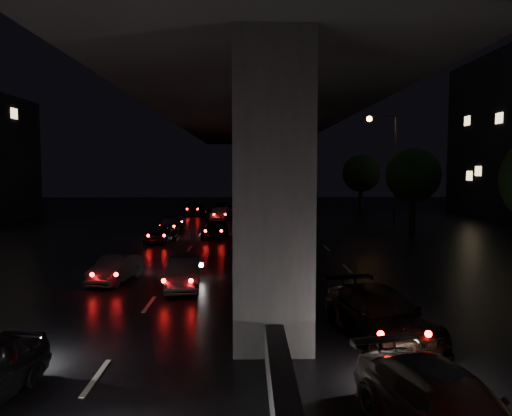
{
  "coord_description": "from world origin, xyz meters",
  "views": [
    {
      "loc": [
        -0.65,
        -22.77,
        4.6
      ],
      "look_at": [
        -0.16,
        4.54,
        2.48
      ],
      "focal_mm": 35.0,
      "sensor_mm": 36.0,
      "label": 1
    }
  ],
  "objects": [
    {
      "name": "tree_d",
      "position": [
        11.0,
        28.0,
        4.2
      ],
      "size": [
        3.8,
        3.8,
        6.12
      ],
      "color": "black",
      "rests_on": "ground"
    },
    {
      "name": "car_3",
      "position": [
        2.99,
        -9.57,
        0.67
      ],
      "size": [
        2.86,
        4.9,
        1.33
      ],
      "primitive_type": "imported",
      "rotation": [
        0.0,
        0.0,
        0.23
      ],
      "color": "black",
      "rests_on": "ground"
    },
    {
      "name": "car_4",
      "position": [
        -6.05,
        -2.54,
        0.54
      ],
      "size": [
        1.77,
        3.44,
        1.08
      ],
      "primitive_type": "imported",
      "rotation": [
        0.0,
        0.0,
        -0.2
      ],
      "color": "black",
      "rests_on": "ground"
    },
    {
      "name": "car_9",
      "position": [
        -3.03,
        22.05,
        0.59
      ],
      "size": [
        1.91,
        3.77,
        1.19
      ],
      "primitive_type": "imported",
      "rotation": [
        0.0,
        0.0,
        -0.19
      ],
      "color": "#544B48",
      "rests_on": "ground"
    },
    {
      "name": "streetlight_far",
      "position": [
        10.97,
        18.0,
        5.66
      ],
      "size": [
        2.52,
        0.44,
        9.0
      ],
      "color": "#2D2D33",
      "rests_on": "ground"
    },
    {
      "name": "median_barrier",
      "position": [
        0.0,
        5.0,
        0.42
      ],
      "size": [
        0.45,
        70.0,
        0.85
      ],
      "primitive_type": "cube",
      "color": "#343436",
      "rests_on": "ground"
    },
    {
      "name": "car_8",
      "position": [
        -2.79,
        10.39,
        0.6
      ],
      "size": [
        1.88,
        3.68,
        1.2
      ],
      "primitive_type": "imported",
      "rotation": [
        0.0,
        0.0,
        -0.13
      ],
      "color": "black",
      "rests_on": "ground"
    },
    {
      "name": "viaduct",
      "position": [
        0.0,
        5.0,
        8.34
      ],
      "size": [
        12.0,
        80.0,
        10.5
      ],
      "color": "#343436",
      "rests_on": "ground"
    },
    {
      "name": "car_11",
      "position": [
        -6.01,
        27.8,
        0.62
      ],
      "size": [
        2.85,
        4.76,
        1.24
      ],
      "primitive_type": "imported",
      "rotation": [
        0.0,
        0.0,
        0.19
      ],
      "color": "black",
      "rests_on": "ground"
    },
    {
      "name": "car_7",
      "position": [
        -6.17,
        13.13,
        0.59
      ],
      "size": [
        1.92,
        4.14,
        1.17
      ],
      "primitive_type": "imported",
      "rotation": [
        0.0,
        0.0,
        0.07
      ],
      "color": "#242427",
      "rests_on": "ground"
    },
    {
      "name": "car_10",
      "position": [
        -3.14,
        25.59,
        0.67
      ],
      "size": [
        3.1,
        5.15,
        1.34
      ],
      "primitive_type": "imported",
      "rotation": [
        0.0,
        0.0,
        -0.19
      ],
      "color": "black",
      "rests_on": "ground"
    },
    {
      "name": "car_2",
      "position": [
        2.67,
        -14.77,
        0.61
      ],
      "size": [
        2.74,
        4.51,
        1.22
      ],
      "primitive_type": "imported",
      "rotation": [
        0.0,
        0.0,
        0.26
      ],
      "color": "#514C46",
      "rests_on": "ground"
    },
    {
      "name": "ground",
      "position": [
        0.0,
        0.0,
        0.0
      ],
      "size": [
        120.0,
        120.0,
        0.0
      ],
      "primitive_type": "plane",
      "color": "black",
      "rests_on": "ground"
    },
    {
      "name": "tree_c",
      "position": [
        11.0,
        12.0,
        4.2
      ],
      "size": [
        3.8,
        3.8,
        6.12
      ],
      "color": "black",
      "rests_on": "ground"
    },
    {
      "name": "car_6",
      "position": [
        -6.06,
        8.41,
        0.57
      ],
      "size": [
        1.9,
        3.5,
        1.13
      ],
      "primitive_type": "imported",
      "rotation": [
        0.0,
        0.0,
        -0.18
      ],
      "color": "black",
      "rests_on": "ground"
    },
    {
      "name": "car_5",
      "position": [
        -3.11,
        -3.72,
        0.58
      ],
      "size": [
        1.49,
        3.59,
        1.15
      ],
      "primitive_type": "imported",
      "rotation": [
        0.0,
        0.0,
        0.08
      ],
      "color": "#272629",
      "rests_on": "ground"
    }
  ]
}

